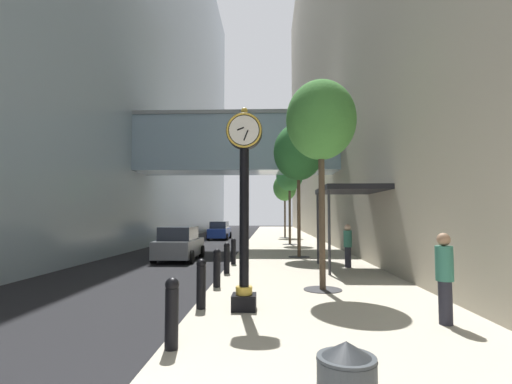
{
  "coord_description": "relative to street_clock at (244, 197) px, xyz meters",
  "views": [
    {
      "loc": [
        1.79,
        -2.33,
        2.29
      ],
      "look_at": [
        0.94,
        21.95,
        3.81
      ],
      "focal_mm": 26.31,
      "sensor_mm": 36.0,
      "label": 1
    }
  ],
  "objects": [
    {
      "name": "street_tree_mid_far",
      "position": [
        2.12,
        19.4,
        2.52
      ],
      "size": [
        2.02,
        2.02,
        6.31
      ],
      "color": "#333335",
      "rests_on": "sidewalk_right"
    },
    {
      "name": "building_block_left",
      "position": [
        -12.62,
        23.62,
        16.42
      ],
      "size": [
        22.57,
        80.0,
        38.42
      ],
      "color": "#93A8B7",
      "rests_on": "ground"
    },
    {
      "name": "bollard_fifth",
      "position": [
        -1.0,
        7.97,
        -1.98
      ],
      "size": [
        0.23,
        0.23,
        1.14
      ],
      "color": "black",
      "rests_on": "sidewalk_right"
    },
    {
      "name": "car_grey_mid",
      "position": [
        -4.02,
        10.47,
        -1.89
      ],
      "size": [
        2.03,
        4.09,
        1.71
      ],
      "color": "slate",
      "rests_on": "ground"
    },
    {
      "name": "bollard_fourth",
      "position": [
        -1.0,
        5.34,
        -1.98
      ],
      "size": [
        0.23,
        0.23,
        1.14
      ],
      "color": "black",
      "rests_on": "sidewalk_right"
    },
    {
      "name": "pedestrian_walking",
      "position": [
        4.06,
        -1.0,
        -1.61
      ],
      "size": [
        0.42,
        0.42,
        1.8
      ],
      "color": "#23232D",
      "rests_on": "sidewalk_right"
    },
    {
      "name": "street_tree_near",
      "position": [
        2.12,
        2.37,
        2.36
      ],
      "size": [
        2.07,
        2.07,
        6.17
      ],
      "color": "#333335",
      "rests_on": "sidewalk_right"
    },
    {
      "name": "sidewalk_right",
      "position": [
        1.93,
        23.66,
        -2.65
      ],
      "size": [
        6.29,
        80.0,
        0.14
      ],
      "primitive_type": "cube",
      "color": "#BCB29E",
      "rests_on": "ground"
    },
    {
      "name": "street_tree_mid_near",
      "position": [
        2.12,
        10.88,
        2.87
      ],
      "size": [
        2.6,
        2.6,
        6.97
      ],
      "color": "#333335",
      "rests_on": "sidewalk_right"
    },
    {
      "name": "bollard_nearest",
      "position": [
        -1.0,
        -2.55,
        -1.98
      ],
      "size": [
        0.23,
        0.23,
        1.14
      ],
      "color": "black",
      "rests_on": "sidewalk_right"
    },
    {
      "name": "car_blue_near",
      "position": [
        -4.17,
        27.27,
        -1.89
      ],
      "size": [
        1.93,
        4.68,
        1.71
      ],
      "color": "navy",
      "rests_on": "ground"
    },
    {
      "name": "bollard_third",
      "position": [
        -1.0,
        2.71,
        -1.98
      ],
      "size": [
        0.23,
        0.23,
        1.14
      ],
      "color": "black",
      "rests_on": "sidewalk_right"
    },
    {
      "name": "building_block_right",
      "position": [
        9.58,
        23.66,
        16.74
      ],
      "size": [
        9.0,
        80.0,
        38.91
      ],
      "color": "#A89E89",
      "rests_on": "ground"
    },
    {
      "name": "street_clock",
      "position": [
        0.0,
        0.0,
        0.0
      ],
      "size": [
        0.84,
        0.55,
        4.69
      ],
      "color": "black",
      "rests_on": "sidewalk_right"
    },
    {
      "name": "bollard_second",
      "position": [
        -1.0,
        0.08,
        -1.98
      ],
      "size": [
        0.23,
        0.23,
        1.14
      ],
      "color": "black",
      "rests_on": "sidewalk_right"
    },
    {
      "name": "pedestrian_by_clock",
      "position": [
        3.84,
        7.1,
        -1.63
      ],
      "size": [
        0.48,
        0.48,
        1.78
      ],
      "color": "#23232D",
      "rests_on": "sidewalk_right"
    },
    {
      "name": "street_tree_far",
      "position": [
        2.12,
        27.92,
        2.26
      ],
      "size": [
        2.27,
        2.27,
        6.18
      ],
      "color": "#333335",
      "rests_on": "sidewalk_right"
    },
    {
      "name": "ground_plane",
      "position": [
        -1.21,
        20.66,
        -2.72
      ],
      "size": [
        110.0,
        110.0,
        0.0
      ],
      "primitive_type": "plane",
      "color": "black",
      "rests_on": "ground"
    },
    {
      "name": "storefront_awning",
      "position": [
        3.84,
        6.68,
        0.57
      ],
      "size": [
        2.4,
        3.6,
        3.3
      ],
      "color": "black",
      "rests_on": "sidewalk_right"
    }
  ]
}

